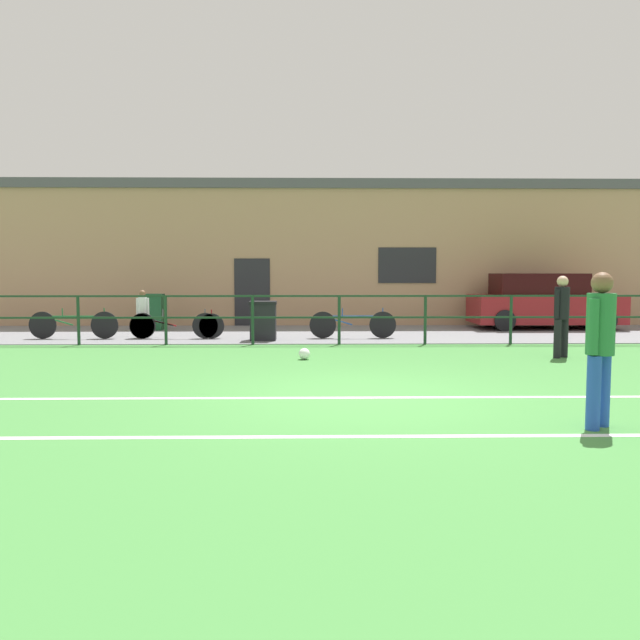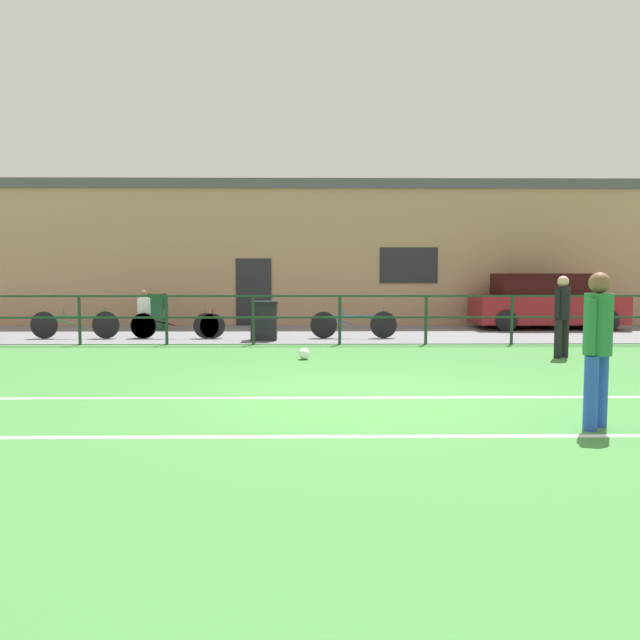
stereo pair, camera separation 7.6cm
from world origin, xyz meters
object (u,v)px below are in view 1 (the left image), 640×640
(parked_car_red, at_px, (543,303))
(bicycle_parked_2, at_px, (353,324))
(player_striker, at_px, (600,340))
(trash_bin_0, at_px, (263,320))
(player_goalkeeper, at_px, (562,311))
(bicycle_parked_3, at_px, (73,325))
(bicycle_parked_0, at_px, (177,325))
(trash_bin_1, at_px, (154,312))
(spectator_child, at_px, (143,311))
(bicycle_parked_1, at_px, (174,325))
(soccer_ball_match, at_px, (304,354))

(parked_car_red, bearing_deg, bicycle_parked_2, -155.70)
(player_striker, relative_size, trash_bin_0, 1.76)
(player_goalkeeper, height_order, bicycle_parked_3, player_goalkeeper)
(trash_bin_0, bearing_deg, player_goalkeeper, -26.96)
(bicycle_parked_0, xyz_separation_m, bicycle_parked_3, (-2.56, 0.00, 0.02))
(player_striker, distance_m, trash_bin_1, 13.60)
(spectator_child, height_order, trash_bin_0, spectator_child)
(spectator_child, xyz_separation_m, bicycle_parked_1, (0.84, -0.27, -0.35))
(parked_car_red, bearing_deg, trash_bin_0, -159.39)
(spectator_child, distance_m, bicycle_parked_0, 1.01)
(spectator_child, bearing_deg, parked_car_red, -166.53)
(bicycle_parked_2, height_order, bicycle_parked_3, bicycle_parked_3)
(soccer_ball_match, height_order, spectator_child, spectator_child)
(player_goalkeeper, distance_m, bicycle_parked_3, 11.38)
(bicycle_parked_2, distance_m, bicycle_parked_3, 6.97)
(player_striker, bearing_deg, spectator_child, 86.07)
(spectator_child, distance_m, bicycle_parked_3, 1.71)
(spectator_child, xyz_separation_m, trash_bin_1, (-0.23, 2.06, -0.16))
(trash_bin_0, bearing_deg, bicycle_parked_1, 170.08)
(player_goalkeeper, bearing_deg, trash_bin_0, -61.74)
(parked_car_red, distance_m, trash_bin_0, 8.56)
(trash_bin_1, bearing_deg, bicycle_parked_2, -22.83)
(bicycle_parked_3, bearing_deg, bicycle_parked_2, 0.00)
(player_striker, distance_m, bicycle_parked_0, 11.04)
(bicycle_parked_0, bearing_deg, trash_bin_0, -10.22)
(soccer_ball_match, xyz_separation_m, trash_bin_0, (-1.03, 3.26, 0.39))
(spectator_child, relative_size, parked_car_red, 0.28)
(trash_bin_1, bearing_deg, trash_bin_0, -39.32)
(soccer_ball_match, distance_m, trash_bin_0, 3.44)
(bicycle_parked_0, relative_size, bicycle_parked_2, 1.08)
(spectator_child, distance_m, bicycle_parked_1, 0.95)
(player_goalkeeper, xyz_separation_m, parked_car_red, (1.94, 6.10, -0.13))
(player_striker, distance_m, parked_car_red, 12.19)
(bicycle_parked_2, bearing_deg, trash_bin_0, -169.86)
(player_striker, relative_size, bicycle_parked_3, 0.76)
(parked_car_red, bearing_deg, soccer_ball_match, -138.07)
(bicycle_parked_3, bearing_deg, soccer_ball_match, -32.30)
(spectator_child, bearing_deg, bicycle_parked_3, 10.89)
(bicycle_parked_0, bearing_deg, bicycle_parked_1, 180.00)
(player_goalkeeper, xyz_separation_m, trash_bin_0, (-6.06, 3.08, -0.41))
(spectator_child, xyz_separation_m, bicycle_parked_3, (-1.65, -0.27, -0.33))
(bicycle_parked_3, relative_size, trash_bin_1, 2.13)
(trash_bin_1, bearing_deg, soccer_ball_match, -53.95)
(player_striker, distance_m, soccer_ball_match, 6.26)
(bicycle_parked_2, bearing_deg, player_goalkeeper, -42.11)
(bicycle_parked_2, xyz_separation_m, trash_bin_0, (-2.21, -0.40, 0.13))
(bicycle_parked_3, bearing_deg, player_goalkeeper, -17.83)
(soccer_ball_match, distance_m, parked_car_red, 9.41)
(spectator_child, height_order, bicycle_parked_0, spectator_child)
(player_goalkeeper, relative_size, player_striker, 0.96)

